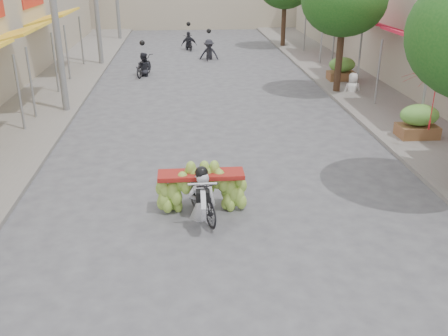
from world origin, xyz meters
TOP-DOWN VIEW (x-y plane):
  - ground at (0.00, 0.00)m, footprint 120.00×120.00m
  - sidewalk_left at (-7.00, 15.00)m, footprint 4.00×60.00m
  - sidewalk_right at (7.00, 15.00)m, footprint 4.00×60.00m
  - street_tree_mid at (5.40, 14.00)m, footprint 3.40×3.40m
  - produce_crate_mid at (6.20, 8.00)m, footprint 1.20×0.88m
  - produce_crate_far at (6.20, 16.00)m, footprint 1.20×0.88m
  - banana_motorbike at (-0.72, 3.60)m, footprint 2.20×1.87m
  - market_umbrella at (5.98, 6.86)m, footprint 2.35×2.35m
  - pedestrian at (6.05, 13.89)m, footprint 0.78×0.47m
  - bg_motorbike_a at (-2.96, 18.17)m, footprint 1.11×1.87m
  - bg_motorbike_b at (0.44, 22.14)m, footprint 1.15×1.72m
  - bg_motorbike_c at (-0.63, 25.48)m, footprint 1.04×1.57m

SIDE VIEW (x-z plane):
  - ground at x=0.00m, z-range 0.00..0.00m
  - sidewalk_left at x=-7.00m, z-range 0.00..0.12m
  - sidewalk_right at x=7.00m, z-range 0.00..0.12m
  - banana_motorbike at x=-0.72m, z-range -0.35..1.75m
  - produce_crate_mid at x=6.20m, z-range 0.13..1.29m
  - produce_crate_far at x=6.20m, z-range 0.13..1.29m
  - bg_motorbike_a at x=-2.96m, z-range -0.25..1.70m
  - bg_motorbike_c at x=-0.63m, z-range -0.16..1.79m
  - bg_motorbike_b at x=0.44m, z-range -0.12..1.83m
  - pedestrian at x=6.05m, z-range 0.12..1.67m
  - market_umbrella at x=5.98m, z-range 1.60..3.37m
  - street_tree_mid at x=5.40m, z-range 1.16..6.41m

